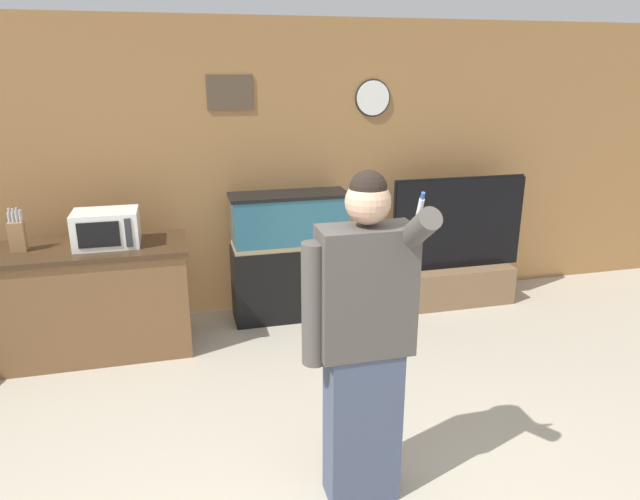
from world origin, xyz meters
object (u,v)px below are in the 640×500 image
Objects in this scene: microwave at (106,228)px; tv_on_stand at (456,267)px; counter_island at (92,300)px; knife_block at (17,235)px; aquarium_on_stand at (290,256)px; person_standing at (363,340)px.

microwave is 3.16m from tv_on_stand.
microwave is at bearing -175.98° from tv_on_stand.
counter_island is 3.17× the size of microwave.
tv_on_stand is at bearing 4.02° from microwave.
knife_block is (-0.63, 0.02, -0.01)m from microwave.
counter_island is 1.67m from aquarium_on_stand.
person_standing is at bearing -46.18° from knife_block.
person_standing is (1.37, -2.06, -0.10)m from microwave.
counter_island is at bearing 126.64° from person_standing.
microwave is (0.17, -0.00, 0.57)m from counter_island.
microwave is 0.37× the size of tv_on_stand.
aquarium_on_stand is 2.38m from person_standing.
person_standing reaches higher than tv_on_stand.
tv_on_stand is at bearing 53.11° from person_standing.
aquarium_on_stand is 1.62m from tv_on_stand.
tv_on_stand is (3.08, 0.22, -0.66)m from microwave.
person_standing is at bearing -53.36° from counter_island.
counter_island is 1.16× the size of tv_on_stand.
knife_block reaches higher than counter_island.
counter_island is at bearing -170.26° from aquarium_on_stand.
tv_on_stand is (3.25, 0.21, -0.09)m from counter_island.
counter_island is 4.70× the size of knife_block.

